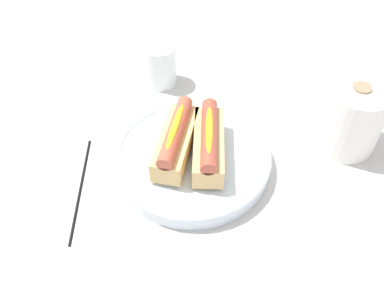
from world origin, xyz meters
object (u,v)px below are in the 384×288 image
Objects in this scene: hotdog_back at (208,142)px; paper_towel_roll at (352,117)px; serving_bowl at (192,158)px; hotdog_front at (176,140)px; chopstick_near at (80,188)px; water_glass at (160,66)px.

hotdog_back is 1.17× the size of paper_towel_roll.
serving_bowl is 1.74× the size of hotdog_front.
serving_bowl is at bearing 104.61° from chopstick_near.
serving_bowl is at bearing 5.99° from water_glass.
water_glass is (-0.24, -0.03, 0.02)m from serving_bowl.
hotdog_back is (0.01, 0.03, 0.04)m from serving_bowl.
serving_bowl is 0.24m from water_glass.
chopstick_near is at bearing -86.89° from paper_towel_roll.
hotdog_front reaches higher than water_glass.
water_glass is 0.67× the size of paper_towel_roll.
paper_towel_roll is (0.00, 0.31, 0.00)m from hotdog_front.
hotdog_back is 0.23m from chopstick_near.
water_glass is at bearing -127.12° from paper_towel_roll.
serving_bowl is at bearing 74.87° from hotdog_front.
water_glass is (-0.23, 0.00, -0.02)m from hotdog_front.
hotdog_front reaches higher than chopstick_near.
serving_bowl is 2.04× the size of paper_towel_roll.
hotdog_back is (0.01, 0.05, 0.00)m from hotdog_front.
serving_bowl is at bearing -88.79° from paper_towel_roll.
paper_towel_roll is (-0.01, 0.28, 0.05)m from serving_bowl.
hotdog_back is at bearing 74.87° from serving_bowl.
hotdog_front is 0.72× the size of chopstick_near.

